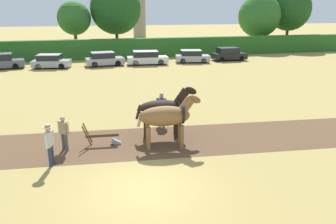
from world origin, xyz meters
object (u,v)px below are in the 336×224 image
(tree_center, at_px, (116,9))
(plow, at_px, (105,138))
(farmer_onlooker_left, at_px, (49,142))
(parked_car_center, at_px, (51,61))
(parked_car_end_right, at_px, (229,54))
(parked_car_center_left, at_px, (0,62))
(tree_right, at_px, (290,9))
(farmer_beside_team, at_px, (162,106))
(parked_car_right, at_px, (147,58))
(draft_horse_lead_left, at_px, (167,116))
(parked_car_far_right, at_px, (192,56))
(tree_center_right, at_px, (259,16))
(draft_horse_lead_right, at_px, (164,109))
(farmer_at_plow, at_px, (64,131))
(tree_center_left, at_px, (74,18))
(parked_car_center_right, at_px, (104,59))

(tree_center, height_order, plow, tree_center)
(farmer_onlooker_left, xyz_separation_m, parked_car_center, (-1.98, 23.83, -0.32))
(parked_car_end_right, bearing_deg, parked_car_center_left, -179.75)
(tree_right, relative_size, farmer_beside_team, 5.39)
(farmer_beside_team, height_order, parked_car_right, farmer_beside_team)
(parked_car_end_right, bearing_deg, farmer_beside_team, -121.75)
(tree_right, distance_m, draft_horse_lead_left, 44.01)
(parked_car_center, height_order, parked_car_far_right, parked_car_far_right)
(farmer_onlooker_left, bearing_deg, parked_car_center_left, 121.28)
(tree_center_right, height_order, tree_right, tree_right)
(draft_horse_lead_left, bearing_deg, draft_horse_lead_right, 89.29)
(tree_center, bearing_deg, parked_car_end_right, -42.08)
(draft_horse_lead_right, bearing_deg, farmer_at_plow, -168.01)
(parked_car_center_left, relative_size, parked_car_end_right, 1.15)
(tree_right, height_order, farmer_at_plow, tree_right)
(draft_horse_lead_right, bearing_deg, parked_car_end_right, 64.51)
(parked_car_center_left, bearing_deg, parked_car_right, -10.38)
(parked_car_far_right, bearing_deg, tree_center_left, 151.70)
(parked_car_far_right, relative_size, parked_car_end_right, 1.03)
(farmer_onlooker_left, bearing_deg, parked_car_far_right, 75.46)
(draft_horse_lead_left, relative_size, farmer_onlooker_left, 1.69)
(parked_car_center_right, relative_size, parked_car_right, 0.92)
(tree_center_right, height_order, parked_car_right, tree_center_right)
(tree_center_left, relative_size, parked_car_far_right, 1.69)
(tree_right, distance_m, plow, 45.27)
(tree_center, xyz_separation_m, parked_car_center_right, (-2.58, -11.50, -5.26))
(tree_right, xyz_separation_m, farmer_at_plow, (-32.40, -33.05, -5.04))
(parked_car_far_right, distance_m, parked_car_end_right, 4.84)
(parked_car_right, bearing_deg, farmer_onlooker_left, -104.57)
(farmer_onlooker_left, relative_size, parked_car_center_right, 0.41)
(farmer_beside_team, height_order, farmer_onlooker_left, farmer_onlooker_left)
(tree_center_left, relative_size, farmer_beside_team, 4.10)
(tree_right, bearing_deg, draft_horse_lead_left, -129.66)
(farmer_beside_team, bearing_deg, draft_horse_lead_right, -145.01)
(tree_center_left, relative_size, tree_right, 0.76)
(farmer_at_plow, distance_m, farmer_onlooker_left, 1.46)
(plow, height_order, farmer_at_plow, farmer_at_plow)
(farmer_beside_team, xyz_separation_m, parked_car_far_right, (8.26, 20.07, -0.31))
(draft_horse_lead_right, relative_size, plow, 1.74)
(farmer_at_plow, height_order, parked_car_center_left, parked_car_center_left)
(parked_car_right, bearing_deg, farmer_at_plow, -104.65)
(draft_horse_lead_right, bearing_deg, parked_car_right, 87.02)
(tree_center_left, relative_size, tree_center, 0.74)
(farmer_onlooker_left, distance_m, parked_car_end_right, 30.49)
(plow, relative_size, parked_car_end_right, 0.42)
(plow, height_order, farmer_onlooker_left, farmer_onlooker_left)
(farmer_onlooker_left, bearing_deg, parked_car_right, 85.96)
(farmer_at_plow, height_order, parked_car_far_right, farmer_at_plow)
(farmer_at_plow, relative_size, farmer_beside_team, 0.91)
(tree_center_left, xyz_separation_m, tree_center_right, (26.96, -0.93, 0.16))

